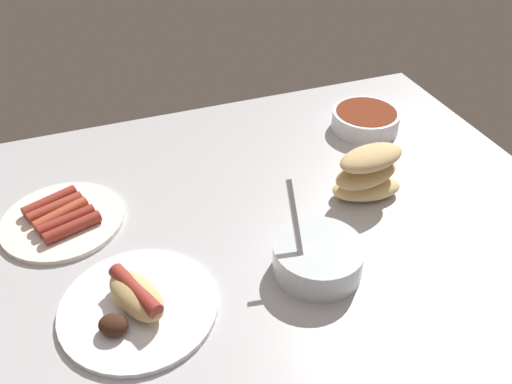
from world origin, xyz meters
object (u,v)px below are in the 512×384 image
object	(u,v)px
plate_sausages	(62,218)
bowl_chili	(365,119)
bread_stack	(368,173)
bowl_coleslaw	(318,257)
plate_hotdog_assembled	(137,303)

from	to	relation	value
plate_sausages	bowl_chili	bearing A→B (deg)	-171.74
bread_stack	bowl_coleslaw	world-z (taller)	bowl_coleslaw
bread_stack	bowl_coleslaw	distance (cm)	23.04
bowl_coleslaw	bread_stack	bearing A→B (deg)	-139.50
bowl_chili	plate_hotdog_assembled	bearing A→B (deg)	30.68
bowl_coleslaw	bowl_chili	world-z (taller)	bowl_coleslaw
plate_hotdog_assembled	bowl_chili	distance (cm)	69.35
plate_hotdog_assembled	bread_stack	world-z (taller)	bread_stack
plate_hotdog_assembled	bowl_coleslaw	world-z (taller)	bowl_coleslaw
plate_hotdog_assembled	bowl_chili	xyz separation A→B (cm)	(-59.63, -35.38, 0.90)
bowl_coleslaw	bowl_chili	size ratio (longest dim) A/B	0.99
plate_hotdog_assembled	bowl_chili	size ratio (longest dim) A/B	1.60
bread_stack	bowl_chili	xyz separation A→B (cm)	(-12.43, -22.24, -2.85)
plate_hotdog_assembled	bread_stack	xyz separation A→B (cm)	(-47.20, -13.14, 3.74)
bowl_coleslaw	bowl_chili	bearing A→B (deg)	-128.82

